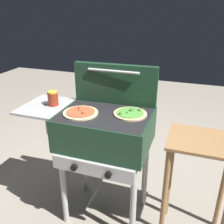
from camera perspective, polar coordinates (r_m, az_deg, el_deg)
name	(u,v)px	position (r m, az deg, el deg)	size (l,w,h in m)	color
ground_plane	(106,212)	(2.26, -1.29, -21.74)	(8.00, 8.00, 0.00)	gray
grill	(103,132)	(1.80, -1.98, -4.57)	(0.96, 0.53, 0.90)	#193823
grill_lid_open	(115,84)	(1.87, 0.72, 6.39)	(0.63, 0.09, 0.30)	#193823
pizza_veggie	(130,113)	(1.72, 4.18, -0.29)	(0.23, 0.23, 0.04)	#E0C17F
pizza_pepperoni	(81,112)	(1.74, -7.14, -0.11)	(0.24, 0.24, 0.04)	beige
sauce_jar	(53,98)	(1.91, -13.30, 3.03)	(0.08, 0.08, 0.11)	maroon
prep_table	(198,171)	(1.81, 19.08, -12.63)	(0.44, 0.36, 0.82)	olive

